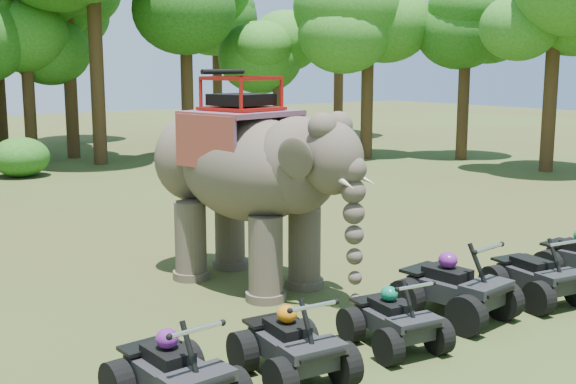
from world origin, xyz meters
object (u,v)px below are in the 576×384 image
Objects in this scene: elephant at (246,179)px; atv_1 at (292,335)px; atv_0 at (174,363)px; atv_4 at (537,268)px; atv_2 at (394,311)px; atv_3 at (455,279)px.

elephant is 4.74m from atv_1.
atv_0 is 1.01× the size of atv_4.
atv_2 is (1.90, -0.02, -0.05)m from atv_1.
atv_1 is at bearing 178.41° from atv_3.
atv_1 is 1.08× the size of atv_2.
atv_4 is (3.61, 0.05, 0.06)m from atv_2.
atv_4 is (5.51, 0.03, 0.01)m from atv_1.
atv_4 reaches higher than atv_2.
atv_1 is (1.74, -0.09, -0.01)m from atv_0.
atv_0 reaches higher than atv_2.
atv_2 is at bearing -4.79° from atv_0.
atv_1 reaches higher than atv_2.
atv_0 is at bearing -171.54° from atv_4.
atv_0 is at bearing -173.34° from atv_2.
atv_4 reaches higher than atv_1.
atv_0 is 1.02× the size of atv_1.
atv_0 is at bearing -177.26° from atv_1.
atv_2 is at bearing -102.27° from elephant.
atv_2 is (3.63, -0.11, -0.06)m from atv_0.
atv_3 reaches higher than atv_2.
atv_2 is 0.91× the size of atv_4.
atv_2 is (0.00, -4.11, -1.49)m from elephant.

